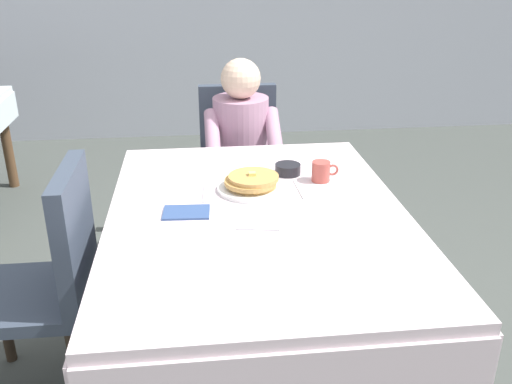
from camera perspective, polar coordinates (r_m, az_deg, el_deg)
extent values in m
plane|color=#474C47|center=(2.48, 0.16, -17.55)|extent=(14.00, 14.00, 0.00)
cube|color=silver|center=(2.08, 0.18, -2.41)|extent=(1.10, 1.50, 0.04)
cube|color=silver|center=(1.52, 3.66, -18.67)|extent=(1.10, 0.01, 0.18)
cube|color=silver|center=(2.82, -1.60, 2.22)|extent=(1.10, 0.01, 0.18)
cube|color=silver|center=(2.15, -14.78, -5.70)|extent=(0.01, 1.50, 0.18)
cube|color=silver|center=(2.26, 14.36, -4.15)|extent=(0.01, 1.50, 0.18)
cylinder|color=brown|center=(2.85, -10.87, -3.71)|extent=(0.07, 0.07, 0.70)
cylinder|color=brown|center=(2.92, 7.84, -2.80)|extent=(0.07, 0.07, 0.70)
cube|color=#384251|center=(3.18, -1.52, 1.16)|extent=(0.44, 0.44, 0.05)
cube|color=#384251|center=(3.28, -1.88, 6.76)|extent=(0.44, 0.06, 0.48)
cylinder|color=#2D2319|center=(3.13, 2.11, -3.76)|extent=(0.04, 0.04, 0.40)
cylinder|color=#2D2319|center=(3.10, -4.50, -4.09)|extent=(0.04, 0.04, 0.40)
cylinder|color=#2D2319|center=(3.45, 1.23, -1.05)|extent=(0.04, 0.04, 0.40)
cylinder|color=#2D2319|center=(3.43, -4.75, -1.33)|extent=(0.04, 0.04, 0.40)
cylinder|color=#B2849E|center=(3.07, -1.54, 5.42)|extent=(0.30, 0.30, 0.46)
sphere|color=beige|center=(2.97, -1.57, 11.47)|extent=(0.21, 0.21, 0.21)
cylinder|color=#B2849E|center=(2.94, 1.82, 5.99)|extent=(0.08, 0.29, 0.23)
cylinder|color=#B2849E|center=(2.91, -4.46, 5.77)|extent=(0.08, 0.29, 0.23)
cylinder|color=#383D51|center=(3.09, 0.33, -3.61)|extent=(0.10, 0.10, 0.45)
cylinder|color=#383D51|center=(3.08, -2.64, -3.76)|extent=(0.10, 0.10, 0.45)
cube|color=#384251|center=(2.31, -22.13, -9.90)|extent=(0.44, 0.44, 0.05)
cube|color=#384251|center=(2.13, -18.03, -3.90)|extent=(0.06, 0.44, 0.48)
cylinder|color=#2D2319|center=(2.63, -24.27, -11.88)|extent=(0.04, 0.04, 0.40)
cylinder|color=#2D2319|center=(2.26, -17.79, -17.19)|extent=(0.04, 0.04, 0.40)
cylinder|color=#2D2319|center=(2.54, -16.37, -11.94)|extent=(0.04, 0.04, 0.40)
cylinder|color=white|center=(2.25, -0.39, 0.40)|extent=(0.28, 0.28, 0.02)
cylinder|color=tan|center=(2.24, -0.24, 0.74)|extent=(0.18, 0.18, 0.01)
cylinder|color=tan|center=(2.23, -0.58, 1.06)|extent=(0.21, 0.21, 0.02)
cylinder|color=tan|center=(2.23, -0.26, 1.50)|extent=(0.20, 0.20, 0.02)
cube|color=#F4E072|center=(2.23, -0.40, 1.88)|extent=(0.03, 0.03, 0.01)
cylinder|color=#B24C42|center=(2.34, 6.62, 2.10)|extent=(0.08, 0.08, 0.08)
torus|color=#B24C42|center=(2.35, 7.82, 2.24)|extent=(0.05, 0.01, 0.05)
cylinder|color=black|center=(2.41, 3.25, 2.34)|extent=(0.11, 0.11, 0.04)
cube|color=silver|center=(2.22, -5.21, -0.14)|extent=(0.03, 0.18, 0.00)
cube|color=silver|center=(2.26, 4.45, 0.29)|extent=(0.02, 0.20, 0.00)
cube|color=silver|center=(1.94, 0.22, -3.79)|extent=(0.15, 0.04, 0.00)
cube|color=#334C7F|center=(2.07, -7.11, -2.06)|extent=(0.18, 0.13, 0.01)
cylinder|color=brown|center=(4.47, -24.06, 4.71)|extent=(0.07, 0.07, 0.70)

